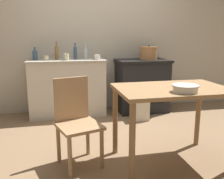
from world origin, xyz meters
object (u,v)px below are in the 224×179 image
object	(u,v)px
mixing_bowl_large	(185,88)
bottle_far_left	(86,53)
stock_pot	(148,53)
bottle_center_left	(57,53)
bottle_left	(35,55)
cup_center	(46,58)
cup_center_right	(97,57)
flour_sack	(141,110)
bottle_mid_left	(75,53)
chair	(76,119)
stove	(142,85)
cup_mid_right	(66,57)
work_table	(172,99)

from	to	relation	value
mixing_bowl_large	bottle_far_left	distance (m)	2.24
stock_pot	bottle_center_left	size ratio (longest dim) A/B	1.05
bottle_left	bottle_center_left	distance (m)	0.33
cup_center	cup_center_right	size ratio (longest dim) A/B	0.91
flour_sack	bottle_mid_left	world-z (taller)	bottle_mid_left
cup_center_right	bottle_center_left	bearing A→B (deg)	166.90
chair	cup_center_right	distance (m)	1.66
stove	cup_center_right	distance (m)	0.94
chair	cup_center_right	world-z (taller)	cup_center_right
flour_sack	cup_center	xyz separation A→B (m)	(-1.39, 0.49, 0.78)
bottle_far_left	mixing_bowl_large	bearing A→B (deg)	-73.35
stock_pot	bottle_mid_left	size ratio (longest dim) A/B	1.15
mixing_bowl_large	bottle_mid_left	bearing A→B (deg)	111.24
chair	cup_center	bearing A→B (deg)	83.98
bottle_center_left	cup_mid_right	distance (m)	0.20
chair	bottle_center_left	bearing A→B (deg)	78.09
mixing_bowl_large	bottle_center_left	xyz separation A→B (m)	(-1.11, 2.08, 0.20)
cup_center_right	work_table	bearing A→B (deg)	-74.87
work_table	mixing_bowl_large	xyz separation A→B (m)	(0.02, -0.22, 0.16)
stove	stock_pot	distance (m)	0.56
flour_sack	bottle_mid_left	xyz separation A→B (m)	(-0.94, 0.57, 0.85)
chair	bottle_left	xyz separation A→B (m)	(-0.49, 1.68, 0.53)
cup_center_right	cup_mid_right	size ratio (longest dim) A/B	0.89
cup_mid_right	mixing_bowl_large	bearing A→B (deg)	-63.64
bottle_left	cup_mid_right	world-z (taller)	bottle_left
chair	mixing_bowl_large	size ratio (longest dim) A/B	3.66
cup_center_right	cup_mid_right	distance (m)	0.48
stock_pot	mixing_bowl_large	distance (m)	2.08
chair	bottle_left	bearing A→B (deg)	88.87
flour_sack	cup_mid_right	world-z (taller)	cup_mid_right
chair	bottle_mid_left	distance (m)	1.76
bottle_left	cup_center	world-z (taller)	bottle_left
bottle_mid_left	cup_mid_right	bearing A→B (deg)	-135.73
bottle_far_left	flour_sack	bearing A→B (deg)	-38.92
bottle_mid_left	stove	bearing A→B (deg)	-3.69
work_table	cup_center	bearing A→B (deg)	124.86
bottle_left	cup_center	size ratio (longest dim) A/B	2.46
bottle_center_left	cup_center	world-z (taller)	bottle_center_left
stock_pot	cup_center	bearing A→B (deg)	-179.37
bottle_center_left	cup_center	xyz separation A→B (m)	(-0.16, -0.07, -0.07)
bottle_far_left	bottle_left	size ratio (longest dim) A/B	1.21
work_table	chair	bearing A→B (deg)	167.51
stove	flour_sack	bearing A→B (deg)	-109.93
cup_mid_right	bottle_center_left	bearing A→B (deg)	137.06
stock_pot	bottle_mid_left	bearing A→B (deg)	176.91
bottle_far_left	cup_center	distance (m)	0.64
stock_pot	bottle_left	world-z (taller)	stock_pot
cup_center	cup_mid_right	world-z (taller)	cup_mid_right
stove	flour_sack	world-z (taller)	stove
mixing_bowl_large	work_table	bearing A→B (deg)	94.78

